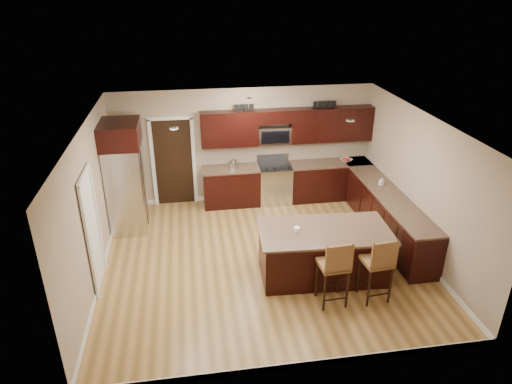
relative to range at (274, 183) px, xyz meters
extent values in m
plane|color=#A47A41|center=(-0.68, -2.45, -0.47)|extent=(6.00, 6.00, 0.00)
plane|color=silver|center=(-0.68, -2.45, 2.23)|extent=(6.00, 6.00, 0.00)
plane|color=tan|center=(-0.68, 0.30, 0.88)|extent=(6.00, 0.00, 6.00)
plane|color=tan|center=(-3.68, -2.45, 0.88)|extent=(0.00, 5.50, 5.50)
plane|color=tan|center=(2.32, -2.45, 0.88)|extent=(0.00, 5.50, 5.50)
cube|color=black|center=(-1.03, 0.00, -0.03)|extent=(1.30, 0.60, 0.88)
cube|color=black|center=(1.35, 0.00, -0.03)|extent=(1.94, 0.60, 0.88)
cube|color=black|center=(2.02, -1.98, -0.03)|extent=(0.60, 3.35, 0.88)
cube|color=brown|center=(-1.03, 0.00, 0.43)|extent=(1.30, 0.63, 0.04)
cube|color=brown|center=(1.35, 0.00, 0.43)|extent=(1.94, 0.63, 0.04)
cube|color=brown|center=(2.02, -1.98, 0.43)|extent=(0.63, 3.35, 0.04)
cube|color=black|center=(-1.03, 0.13, 1.35)|extent=(1.30, 0.33, 0.80)
cube|color=black|center=(1.35, 0.13, 1.35)|extent=(1.94, 0.33, 0.80)
cube|color=black|center=(0.00, 0.13, 1.60)|extent=(0.76, 0.33, 0.30)
cube|color=silver|center=(0.00, 0.00, -0.02)|extent=(0.76, 0.64, 0.90)
cube|color=black|center=(0.00, 0.00, 0.44)|extent=(0.76, 0.60, 0.03)
cube|color=black|center=(0.00, -0.30, -0.02)|extent=(0.65, 0.01, 0.45)
cube|color=silver|center=(0.00, 0.27, 0.55)|extent=(0.76, 0.05, 0.18)
cube|color=silver|center=(0.00, 0.15, 1.15)|extent=(0.76, 0.31, 0.40)
cube|color=black|center=(-2.33, 0.28, 0.56)|extent=(0.85, 0.03, 2.06)
cube|color=white|center=(-3.66, -2.75, 0.55)|extent=(0.03, 0.80, 2.04)
cube|color=black|center=(0.29, -3.10, -0.03)|extent=(2.25, 1.21, 0.88)
cube|color=brown|center=(0.29, -3.10, 0.43)|extent=(2.35, 1.32, 0.04)
cube|color=black|center=(0.29, -3.10, -0.43)|extent=(2.16, 1.13, 0.09)
cube|color=olive|center=(0.21, -3.88, 0.26)|extent=(0.48, 0.48, 0.06)
cube|color=olive|center=(0.22, -4.08, 0.50)|extent=(0.45, 0.07, 0.48)
cylinder|color=black|center=(0.02, -4.07, -0.12)|extent=(0.04, 0.04, 0.70)
cylinder|color=black|center=(0.41, -4.07, -0.12)|extent=(0.04, 0.04, 0.70)
cylinder|color=black|center=(0.02, -3.68, -0.12)|extent=(0.04, 0.04, 0.70)
cylinder|color=black|center=(0.41, -3.68, -0.12)|extent=(0.04, 0.04, 0.70)
cube|color=olive|center=(0.94, -3.88, 0.25)|extent=(0.49, 0.49, 0.06)
cube|color=olive|center=(0.96, -4.08, 0.49)|extent=(0.45, 0.08, 0.48)
cylinder|color=black|center=(0.75, -4.07, -0.13)|extent=(0.04, 0.04, 0.69)
cylinder|color=black|center=(1.14, -4.07, -0.13)|extent=(0.04, 0.04, 0.69)
cylinder|color=black|center=(0.75, -3.68, -0.13)|extent=(0.04, 0.04, 0.69)
cylinder|color=black|center=(1.14, -3.68, -0.13)|extent=(0.04, 0.04, 0.69)
cube|color=silver|center=(-3.30, -0.79, 0.46)|extent=(0.72, 0.93, 1.87)
cube|color=black|center=(-2.94, -0.79, 0.46)|extent=(0.01, 0.02, 1.77)
cylinder|color=silver|center=(-2.91, -0.87, 0.55)|extent=(0.02, 0.02, 0.83)
cylinder|color=silver|center=(-2.91, -0.71, 0.55)|extent=(0.02, 0.02, 0.83)
cube|color=black|center=(-3.30, -0.79, 1.64)|extent=(0.78, 0.99, 0.48)
cube|color=brown|center=(0.39, -1.28, -0.47)|extent=(1.03, 0.84, 0.01)
imported|color=silver|center=(1.74, 0.00, 0.48)|extent=(0.36, 0.36, 0.07)
imported|color=#B2B2B2|center=(2.02, -1.43, 0.53)|extent=(0.09, 0.09, 0.17)
cylinder|color=silver|center=(-0.96, 0.00, 0.56)|extent=(0.12, 0.12, 0.22)
cylinder|color=silver|center=(-1.02, 0.00, 0.53)|extent=(0.11, 0.11, 0.16)
cylinder|color=white|center=(-0.21, -3.10, 0.50)|extent=(0.10, 0.10, 0.10)
camera|label=1|loc=(-1.95, -9.73, 4.43)|focal=32.00mm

